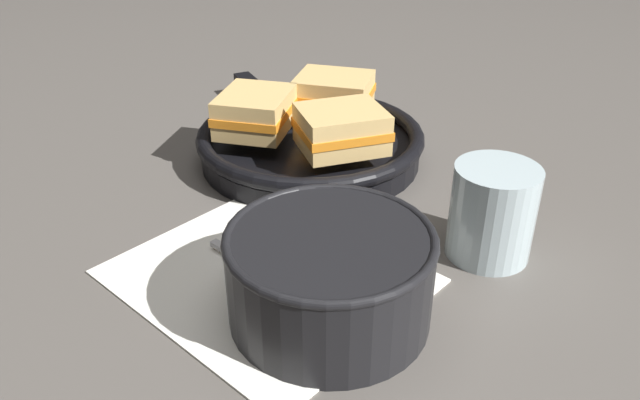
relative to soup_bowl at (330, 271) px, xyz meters
The scene contains 9 objects.
ground_plane 0.10m from the soup_bowl, 140.21° to the left, with size 4.00×4.00×0.00m, color #56514C.
napkin 0.09m from the soup_bowl, behind, with size 0.28×0.24×0.00m.
soup_bowl is the anchor object (origin of this frame).
spoon 0.05m from the soup_bowl, behind, with size 0.16×0.03×0.01m.
skillet 0.30m from the soup_bowl, 130.32° to the left, with size 0.37×0.28×0.04m.
sandwich_near_left 0.30m from the soup_bowl, 142.59° to the left, with size 0.11×0.12×0.05m.
sandwich_near_right 0.24m from the soup_bowl, 122.51° to the left, with size 0.12×0.12×0.05m.
sandwich_far_left 0.35m from the soup_bowl, 124.77° to the left, with size 0.12×0.11×0.05m.
drinking_glass 0.18m from the soup_bowl, 67.56° to the left, with size 0.08×0.08×0.09m.
Camera 1 is at (0.30, -0.38, 0.34)m, focal length 35.00 mm.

